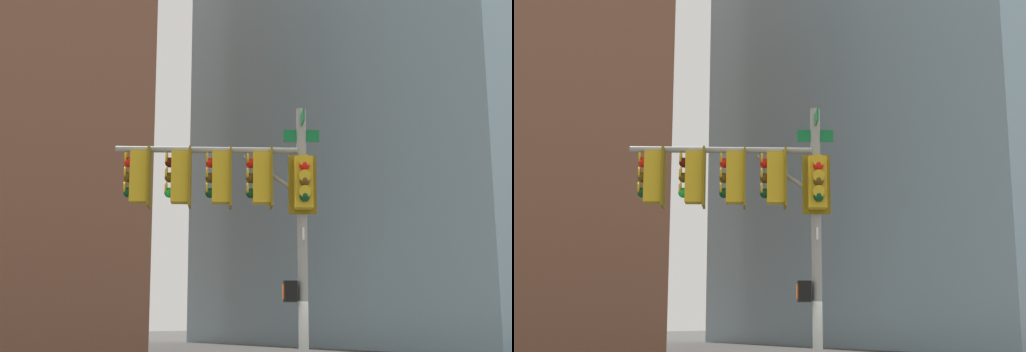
{
  "view_description": "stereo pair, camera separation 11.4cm",
  "coord_description": "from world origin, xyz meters",
  "views": [
    {
      "loc": [
        10.35,
        -9.37,
        2.19
      ],
      "look_at": [
        -0.57,
        -0.72,
        4.93
      ],
      "focal_mm": 50.88,
      "sensor_mm": 36.0,
      "label": 1
    },
    {
      "loc": [
        10.43,
        -9.28,
        2.19
      ],
      "look_at": [
        -0.57,
        -0.72,
        4.93
      ],
      "focal_mm": 50.88,
      "sensor_mm": 36.0,
      "label": 2
    }
  ],
  "objects": [
    {
      "name": "signal_pole_assembly",
      "position": [
        -0.73,
        -1.01,
        4.5
      ],
      "size": [
        2.73,
        3.33,
        6.3
      ],
      "rotation": [
        0.0,
        0.0,
        4.09
      ],
      "color": "gray",
      "rests_on": "ground_plane"
    },
    {
      "name": "building_brick_midblock",
      "position": [
        -26.69,
        38.35,
        23.48
      ],
      "size": [
        17.09,
        18.69,
        46.95
      ],
      "primitive_type": "cube",
      "color": "brown",
      "rests_on": "ground_plane"
    }
  ]
}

